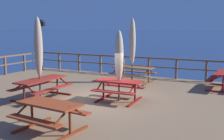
{
  "coord_description": "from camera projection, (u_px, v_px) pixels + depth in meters",
  "views": [
    {
      "loc": [
        4.99,
        -9.16,
        3.42
      ],
      "look_at": [
        0.0,
        0.83,
        1.71
      ],
      "focal_mm": 44.76,
      "sensor_mm": 36.0,
      "label": 1
    }
  ],
  "objects": [
    {
      "name": "picnic_table_back_left",
      "position": [
        50.0,
        111.0,
        7.31
      ],
      "size": [
        1.84,
        1.55,
        0.78
      ],
      "color": "#993819",
      "rests_on": "wooden_deck"
    },
    {
      "name": "ground_plane",
      "position": [
        102.0,
        116.0,
        10.82
      ],
      "size": [
        600.0,
        600.0,
        0.0
      ],
      "primitive_type": "plane",
      "color": "navy"
    },
    {
      "name": "picnic_table_mid_right",
      "position": [
        133.0,
        71.0,
        13.93
      ],
      "size": [
        2.12,
        1.5,
        0.78
      ],
      "color": "brown",
      "rests_on": "wooden_deck"
    },
    {
      "name": "picnic_table_mid_centre",
      "position": [
        119.0,
        86.0,
        10.37
      ],
      "size": [
        1.68,
        1.45,
        0.78
      ],
      "color": "maroon",
      "rests_on": "wooden_deck"
    },
    {
      "name": "patio_umbrella_short_mid",
      "position": [
        38.0,
        47.0,
        10.45
      ],
      "size": [
        0.32,
        0.32,
        3.1
      ],
      "color": "#4C3828",
      "rests_on": "wooden_deck"
    },
    {
      "name": "wooden_deck",
      "position": [
        102.0,
        107.0,
        10.77
      ],
      "size": [
        15.52,
        11.06,
        0.71
      ],
      "primitive_type": "cube",
      "color": "#846647",
      "rests_on": "ground"
    },
    {
      "name": "patio_umbrella_short_back",
      "position": [
        119.0,
        57.0,
        10.14
      ],
      "size": [
        0.32,
        0.32,
        2.61
      ],
      "color": "#4C3828",
      "rests_on": "wooden_deck"
    },
    {
      "name": "lamp_post_hooked",
      "position": [
        42.0,
        37.0,
        17.62
      ],
      "size": [
        0.61,
        0.44,
        3.2
      ],
      "color": "black",
      "rests_on": "wooden_deck"
    },
    {
      "name": "patio_umbrella_tall_back_right",
      "position": [
        132.0,
        42.0,
        13.67
      ],
      "size": [
        0.32,
        0.32,
        3.15
      ],
      "color": "#4C3828",
      "rests_on": "wooden_deck"
    },
    {
      "name": "railing_waterside_far",
      "position": [
        149.0,
        64.0,
        15.36
      ],
      "size": [
        15.32,
        0.1,
        1.09
      ],
      "color": "brown",
      "rests_on": "wooden_deck"
    },
    {
      "name": "picnic_table_back_right",
      "position": [
        42.0,
        84.0,
        10.69
      ],
      "size": [
        1.49,
        2.23,
        0.78
      ],
      "color": "maroon",
      "rests_on": "wooden_deck"
    }
  ]
}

